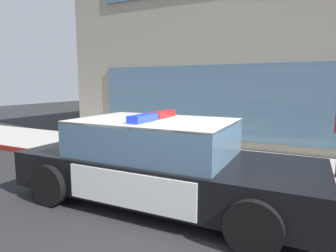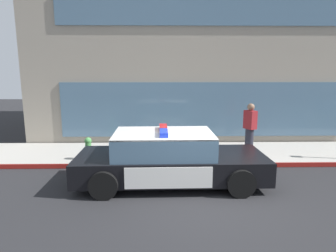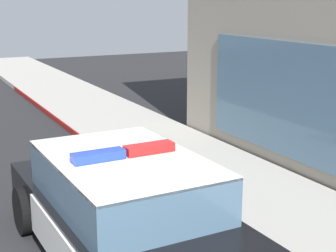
# 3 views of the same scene
# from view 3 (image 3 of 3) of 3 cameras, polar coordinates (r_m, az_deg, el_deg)

# --- Properties ---
(police_cruiser) EXTENTS (4.90, 2.14, 1.49)m
(police_cruiser) POSITION_cam_3_polar(r_m,az_deg,el_deg) (6.35, -4.25, -9.81)
(police_cruiser) COLOR black
(police_cruiser) RESTS_ON ground
(fire_hydrant) EXTENTS (0.34, 0.39, 0.73)m
(fire_hydrant) POSITION_cam_3_polar(r_m,az_deg,el_deg) (9.19, -0.95, -3.31)
(fire_hydrant) COLOR #4C994C
(fire_hydrant) RESTS_ON sidewalk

